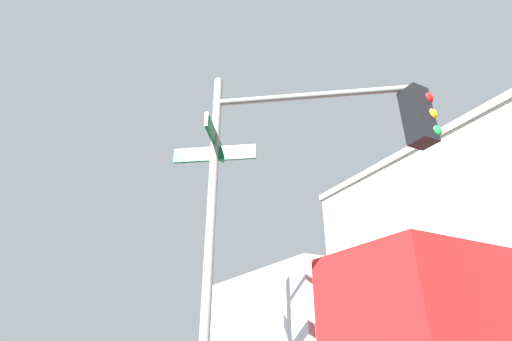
# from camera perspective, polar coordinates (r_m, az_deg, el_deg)

# --- Properties ---
(traffic_signal_near) EXTENTS (2.08, 2.86, 5.16)m
(traffic_signal_near) POSITION_cam_1_polar(r_m,az_deg,el_deg) (4.66, 8.67, 0.50)
(traffic_signal_near) COLOR slate
(traffic_signal_near) RESTS_ON ground_plane
(box_truck_second) EXTENTS (7.31, 2.62, 3.17)m
(box_truck_second) POSITION_cam_1_polar(r_m,az_deg,el_deg) (8.52, 10.03, -24.29)
(box_truck_second) COLOR #B21919
(box_truck_second) RESTS_ON ground_plane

